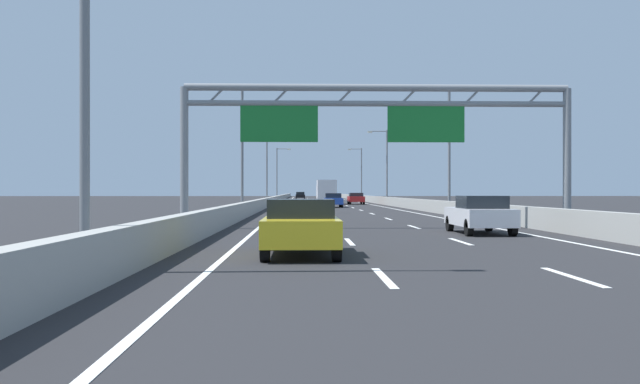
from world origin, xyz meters
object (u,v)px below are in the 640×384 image
white_car (480,214)px  streetlamp_right_mid (446,141)px  streetlamp_right_distant (360,171)px  blue_car (333,200)px  box_truck (326,191)px  streetlamp_left_near (96,4)px  streetlamp_left_mid (245,140)px  yellow_car (301,226)px  red_car (356,198)px  streetlamp_left_distant (278,171)px  black_car (300,196)px  streetlamp_left_far (269,162)px  sign_gantry (372,118)px  streetlamp_right_far (385,162)px

white_car → streetlamp_right_mid: bearing=80.8°
streetlamp_right_distant → blue_car: streetlamp_right_distant is taller
white_car → blue_car: white_car is taller
white_car → box_truck: 59.94m
streetlamp_left_near → streetlamp_left_mid: bearing=90.0°
yellow_car → red_car: bearing=84.1°
streetlamp_left_distant → box_truck: streetlamp_left_distant is taller
yellow_car → streetlamp_left_near: bearing=-138.6°
black_car → streetlamp_left_mid: bearing=-92.7°
streetlamp_left_distant → box_truck: size_ratio=1.19×
streetlamp_left_near → white_car: size_ratio=2.24×
streetlamp_left_distant → yellow_car: streetlamp_left_distant is taller
streetlamp_left_mid → box_truck: size_ratio=1.19×
black_car → streetlamp_left_far: bearing=-94.6°
streetlamp_left_mid → box_truck: bearing=78.4°
streetlamp_left_near → blue_car: 55.55m
sign_gantry → yellow_car: sign_gantry is taller
streetlamp_right_mid → black_car: size_ratio=2.17×
streetlamp_left_far → black_car: streetlamp_left_far is taller
streetlamp_left_mid → red_car: bearing=72.2°
white_car → box_truck: size_ratio=0.53×
streetlamp_left_distant → white_car: bearing=-83.5°
streetlamp_right_far → black_car: bearing=102.4°
blue_car → sign_gantry: bearing=-90.3°
streetlamp_left_far → streetlamp_right_far: bearing=0.0°
white_car → box_truck: box_truck is taller
streetlamp_left_mid → black_car: size_ratio=2.17×
streetlamp_left_near → streetlamp_left_distant: (0.00, 109.09, 0.00)m
white_car → sign_gantry: bearing=134.9°
streetlamp_left_near → streetlamp_right_distant: (14.93, 109.09, 0.00)m
streetlamp_right_mid → streetlamp_right_far: 36.36m
streetlamp_left_mid → streetlamp_right_mid: bearing=0.0°
blue_car → box_truck: (-0.08, 17.16, 0.91)m
streetlamp_right_mid → black_car: 86.67m
streetlamp_left_distant → black_car: bearing=73.0°
sign_gantry → streetlamp_left_mid: size_ratio=1.82×
streetlamp_right_far → yellow_car: 70.11m
streetlamp_right_far → box_truck: streetlamp_right_far is taller
sign_gantry → yellow_car: size_ratio=3.96×
streetlamp_left_mid → white_car: bearing=-65.5°
streetlamp_left_distant → blue_car: bearing=-82.2°
streetlamp_left_near → streetlamp_left_far: 72.72m
yellow_car → box_truck: size_ratio=0.55×
streetlamp_left_distant → streetlamp_left_near: bearing=-90.0°
sign_gantry → streetlamp_right_mid: streetlamp_right_mid is taller
sign_gantry → white_car: sign_gantry is taller
streetlamp_left_near → box_truck: 72.49m
streetlamp_left_far → blue_car: (7.41, -17.87, -4.65)m
streetlamp_right_distant → white_car: size_ratio=2.24×
streetlamp_right_distant → yellow_car: size_ratio=2.18×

